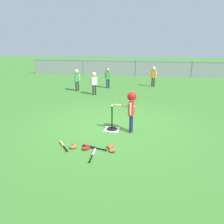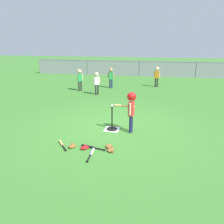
{
  "view_description": "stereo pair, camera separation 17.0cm",
  "coord_description": "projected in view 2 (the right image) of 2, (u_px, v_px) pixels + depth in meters",
  "views": [
    {
      "loc": [
        1.13,
        -6.51,
        2.57
      ],
      "look_at": [
        0.06,
        -0.27,
        0.55
      ],
      "focal_mm": 36.24,
      "sensor_mm": 36.0,
      "label": 1
    },
    {
      "loc": [
        1.3,
        -6.48,
        2.57
      ],
      "look_at": [
        0.06,
        -0.27,
        0.55
      ],
      "focal_mm": 36.24,
      "sensor_mm": 36.0,
      "label": 2
    }
  ],
  "objects": [
    {
      "name": "fielder_deep_center",
      "position": [
        80.0,
        77.0,
        11.78
      ],
      "size": [
        0.3,
        0.23,
        1.14
      ],
      "color": "#262626",
      "rests_on": "ground_plane"
    },
    {
      "name": "fielder_near_right",
      "position": [
        97.0,
        80.0,
        10.94
      ],
      "size": [
        0.31,
        0.22,
        1.11
      ],
      "color": "#262626",
      "rests_on": "ground_plane"
    },
    {
      "name": "ground_plane",
      "position": [
        112.0,
        126.0,
        7.07
      ],
      "size": [
        60.0,
        60.0,
        0.0
      ],
      "primitive_type": "plane",
      "color": "#3D7A2D"
    },
    {
      "name": "glove_near_bats",
      "position": [
        111.0,
        150.0,
        5.46
      ],
      "size": [
        0.2,
        0.25,
        0.07
      ],
      "color": "brown",
      "rests_on": "ground_plane"
    },
    {
      "name": "outfield_fence",
      "position": [
        139.0,
        68.0,
        16.66
      ],
      "size": [
        16.06,
        0.06,
        1.15
      ],
      "color": "slate",
      "rests_on": "ground_plane"
    },
    {
      "name": "fielder_deep_right",
      "position": [
        111.0,
        75.0,
        12.49
      ],
      "size": [
        0.32,
        0.22,
        1.11
      ],
      "color": "#191E4C",
      "rests_on": "ground_plane"
    },
    {
      "name": "batter_child",
      "position": [
        131.0,
        104.0,
        6.36
      ],
      "size": [
        0.64,
        0.34,
        1.19
      ],
      "color": "#191E4C",
      "rests_on": "ground_plane"
    },
    {
      "name": "glove_tossed_aside",
      "position": [
        72.0,
        146.0,
        5.66
      ],
      "size": [
        0.23,
        0.26,
        0.07
      ],
      "color": "brown",
      "rests_on": "ground_plane"
    },
    {
      "name": "spare_bat_black",
      "position": [
        90.0,
        147.0,
        5.63
      ],
      "size": [
        0.65,
        0.21,
        0.06
      ],
      "color": "black",
      "rests_on": "ground_plane"
    },
    {
      "name": "spare_bat_wood",
      "position": [
        62.0,
        144.0,
        5.79
      ],
      "size": [
        0.41,
        0.52,
        0.06
      ],
      "color": "#DBB266",
      "rests_on": "ground_plane"
    },
    {
      "name": "home_plate",
      "position": [
        112.0,
        129.0,
        6.81
      ],
      "size": [
        0.44,
        0.44,
        0.01
      ],
      "primitive_type": "cube",
      "color": "white",
      "rests_on": "ground_plane"
    },
    {
      "name": "spare_bat_silver",
      "position": [
        91.0,
        153.0,
        5.31
      ],
      "size": [
        0.08,
        0.61,
        0.06
      ],
      "color": "silver",
      "rests_on": "ground_plane"
    },
    {
      "name": "glove_by_plate",
      "position": [
        85.0,
        148.0,
        5.58
      ],
      "size": [
        0.27,
        0.27,
        0.07
      ],
      "color": "#B21919",
      "rests_on": "ground_plane"
    },
    {
      "name": "baseball_on_tee",
      "position": [
        112.0,
        106.0,
        6.59
      ],
      "size": [
        0.07,
        0.07,
        0.07
      ],
      "primitive_type": "sphere",
      "color": "white",
      "rests_on": "batting_tee"
    },
    {
      "name": "fielder_deep_left",
      "position": [
        157.0,
        74.0,
        12.77
      ],
      "size": [
        0.34,
        0.23,
        1.15
      ],
      "color": "#262626",
      "rests_on": "ground_plane"
    },
    {
      "name": "glove_outfield_drop",
      "position": [
        109.0,
        146.0,
        5.65
      ],
      "size": [
        0.2,
        0.24,
        0.07
      ],
      "color": "brown",
      "rests_on": "ground_plane"
    },
    {
      "name": "batting_tee",
      "position": [
        112.0,
        126.0,
        6.78
      ],
      "size": [
        0.32,
        0.32,
        0.7
      ],
      "color": "black",
      "rests_on": "ground_plane"
    }
  ]
}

